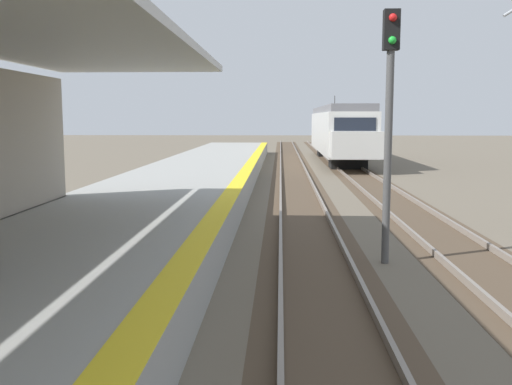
{
  "coord_description": "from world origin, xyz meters",
  "views": [
    {
      "loc": [
        1.16,
        3.9,
        3.03
      ],
      "look_at": [
        0.86,
        11.25,
        2.1
      ],
      "focal_mm": 41.09,
      "sensor_mm": 36.0,
      "label": 1
    }
  ],
  "objects": [
    {
      "name": "track_pair_nearest_platform",
      "position": [
        1.9,
        20.0,
        0.05
      ],
      "size": [
        2.34,
        120.0,
        0.16
      ],
      "color": "#4C3D2D",
      "rests_on": "ground"
    },
    {
      "name": "rail_signal_post",
      "position": [
        3.38,
        16.08,
        3.19
      ],
      "size": [
        0.32,
        0.34,
        5.2
      ],
      "color": "#4C4C4C",
      "rests_on": "ground"
    },
    {
      "name": "station_platform",
      "position": [
        -2.5,
        16.0,
        0.45
      ],
      "size": [
        5.0,
        80.0,
        0.91
      ],
      "color": "#999993",
      "rests_on": "ground"
    },
    {
      "name": "track_pair_middle",
      "position": [
        5.3,
        20.0,
        0.05
      ],
      "size": [
        2.34,
        120.0,
        0.16
      ],
      "color": "#4C3D2D",
      "rests_on": "ground"
    },
    {
      "name": "approaching_train",
      "position": [
        5.3,
        45.45,
        2.18
      ],
      "size": [
        2.93,
        19.6,
        4.76
      ],
      "color": "silver",
      "rests_on": "ground"
    }
  ]
}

